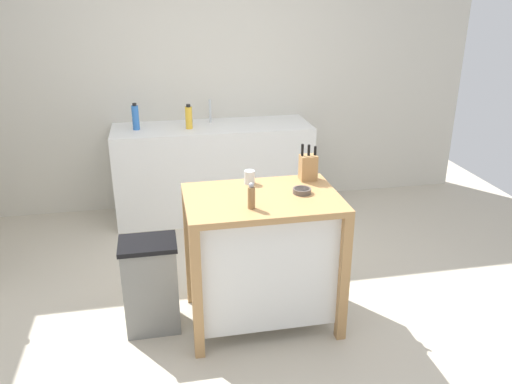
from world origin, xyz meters
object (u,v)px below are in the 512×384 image
bottle_hand_soap (136,117)px  bottle_spray_cleaner (189,117)px  pepper_grinder (251,196)px  trash_bin (151,285)px  sink_faucet (210,111)px  knife_block (308,167)px  drinking_cup (249,177)px  bowl_stoneware_deep (302,191)px  kitchen_island (262,253)px

bottle_hand_soap → bottle_spray_cleaner: size_ratio=1.08×
bottle_spray_cleaner → pepper_grinder: bearing=-83.7°
trash_bin → bottle_hand_soap: bottle_hand_soap is taller
sink_faucet → pepper_grinder: bearing=-90.1°
knife_block → bottle_hand_soap: bearing=126.0°
knife_block → bottle_hand_soap: (-1.15, 1.59, 0.02)m
knife_block → bottle_spray_cleaner: 1.67m
drinking_cup → trash_bin: 0.95m
knife_block → drinking_cup: knife_block is taller
bowl_stoneware_deep → pepper_grinder: size_ratio=0.72×
pepper_grinder → sink_faucet: bearing=89.9°
pepper_grinder → bottle_spray_cleaner: bottle_spray_cleaner is taller
knife_block → bowl_stoneware_deep: 0.26m
sink_faucet → drinking_cup: bearing=-87.9°
bowl_stoneware_deep → sink_faucet: sink_faucet is taller
kitchen_island → bottle_hand_soap: 2.05m
bottle_spray_cleaner → drinking_cup: bearing=-79.7°
drinking_cup → kitchen_island: bearing=-81.2°
kitchen_island → drinking_cup: size_ratio=10.91×
knife_block → bottle_hand_soap: 1.96m
trash_bin → sink_faucet: size_ratio=2.86×
bottle_hand_soap → bowl_stoneware_deep: bearing=-60.1°
sink_faucet → bottle_spray_cleaner: (-0.22, -0.19, -0.00)m
pepper_grinder → bottle_spray_cleaner: 1.94m
bowl_stoneware_deep → pepper_grinder: (-0.36, -0.17, 0.06)m
drinking_cup → pepper_grinder: bearing=-99.0°
trash_bin → kitchen_island: bearing=-4.0°
kitchen_island → trash_bin: size_ratio=1.53×
knife_block → sink_faucet: size_ratio=1.14×
bowl_stoneware_deep → pepper_grinder: 0.40m
bowl_stoneware_deep → drinking_cup: bearing=141.2°
pepper_grinder → bottle_hand_soap: bottle_hand_soap is taller
trash_bin → bottle_hand_soap: size_ratio=2.58×
knife_block → drinking_cup: size_ratio=2.83×
bowl_stoneware_deep → pepper_grinder: bearing=-154.4°
kitchen_island → pepper_grinder: bearing=-120.9°
drinking_cup → bottle_hand_soap: (-0.76, 1.58, 0.06)m
drinking_cup → sink_faucet: bearing=92.1°
kitchen_island → knife_block: bearing=32.7°
knife_block → pepper_grinder: bearing=-139.1°
knife_block → pepper_grinder: knife_block is taller
trash_bin → sink_faucet: 2.12m
trash_bin → bottle_hand_soap: 1.90m
knife_block → sink_faucet: knife_block is taller
bottle_hand_soap → knife_block: bearing=-54.0°
bowl_stoneware_deep → knife_block: bearing=65.2°
pepper_grinder → bottle_spray_cleaner: (-0.21, 1.93, 0.02)m
bowl_stoneware_deep → bottle_hand_soap: size_ratio=0.48×
kitchen_island → bowl_stoneware_deep: size_ratio=8.31×
knife_block → bottle_spray_cleaner: (-0.68, 1.53, 0.01)m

